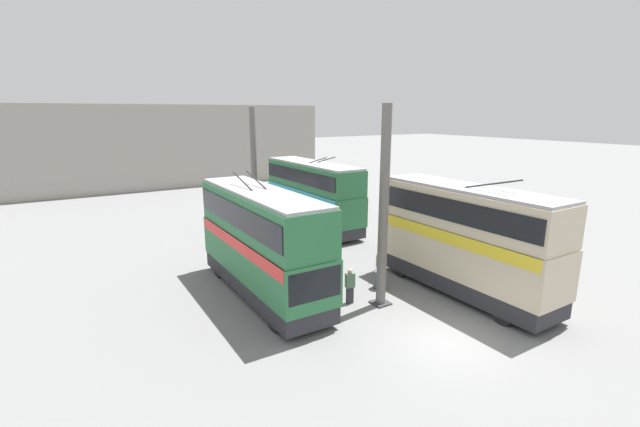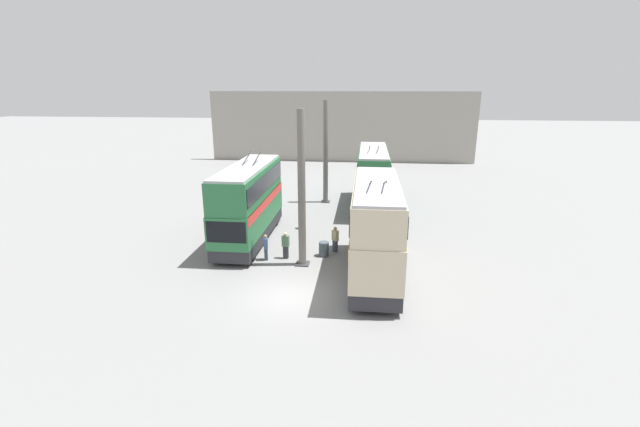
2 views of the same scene
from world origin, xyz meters
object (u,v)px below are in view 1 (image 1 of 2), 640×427
(bus_right_near, at_px, (262,237))
(oil_drum, at_px, (379,279))
(person_by_left_row, at_px, (380,265))
(person_aisle_foreground, at_px, (350,285))
(person_by_right_row, at_px, (334,294))
(bus_left_near, at_px, (466,234))
(bus_left_far, at_px, (313,191))
(person_aisle_midway, at_px, (295,252))

(bus_right_near, height_order, oil_drum, bus_right_near)
(bus_right_near, bearing_deg, person_by_left_row, -105.06)
(person_aisle_foreground, relative_size, person_by_right_row, 1.04)
(bus_left_near, height_order, bus_left_far, bus_left_near)
(bus_left_near, height_order, person_by_right_row, bus_left_near)
(bus_right_near, bearing_deg, oil_drum, -113.90)
(person_aisle_foreground, bearing_deg, person_by_right_row, 117.15)
(bus_left_near, distance_m, person_aisle_midway, 9.40)
(oil_drum, bearing_deg, bus_left_far, -14.61)
(bus_left_near, xyz_separation_m, person_aisle_foreground, (1.93, 5.27, -2.09))
(bus_left_near, relative_size, person_by_right_row, 5.77)
(person_by_right_row, xyz_separation_m, person_aisle_midway, (6.09, -1.39, -0.03))
(person_by_left_row, relative_size, person_by_right_row, 1.03)
(bus_left_near, height_order, person_by_left_row, bus_left_near)
(person_by_right_row, bearing_deg, oil_drum, -179.42)
(bus_left_far, distance_m, person_aisle_midway, 8.44)
(person_by_right_row, bearing_deg, bus_left_far, -132.91)
(person_by_right_row, bearing_deg, bus_right_near, -76.81)
(bus_right_near, bearing_deg, bus_left_near, -120.60)
(person_aisle_foreground, distance_m, person_by_left_row, 3.20)
(bus_left_near, relative_size, bus_left_far, 0.91)
(bus_left_far, distance_m, oil_drum, 12.19)
(bus_left_near, bearing_deg, person_aisle_foreground, 69.86)
(bus_right_near, relative_size, person_aisle_midway, 6.30)
(bus_left_near, distance_m, person_aisle_foreground, 5.99)
(bus_left_near, xyz_separation_m, oil_drum, (2.56, 3.02, -2.52))
(person_aisle_foreground, xyz_separation_m, person_aisle_midway, (5.72, -0.26, -0.07))
(person_by_right_row, xyz_separation_m, oil_drum, (1.00, -3.39, -0.39))
(person_by_left_row, bearing_deg, person_by_right_row, -19.87)
(bus_left_far, xyz_separation_m, person_aisle_midway, (-6.48, 5.02, -2.01))
(person_by_right_row, distance_m, person_aisle_midway, 6.25)
(bus_left_near, distance_m, bus_right_near, 9.59)
(bus_right_near, bearing_deg, person_aisle_foreground, -134.65)
(bus_left_near, relative_size, person_aisle_foreground, 5.55)
(bus_left_near, bearing_deg, bus_right_near, 59.40)
(person_aisle_midway, height_order, oil_drum, person_aisle_midway)
(bus_right_near, xyz_separation_m, person_aisle_foreground, (-2.95, -2.99, -2.00))
(bus_left_far, distance_m, bus_right_near, 12.40)
(bus_right_near, relative_size, person_aisle_foreground, 5.87)
(oil_drum, bearing_deg, person_aisle_foreground, 105.56)
(person_aisle_midway, bearing_deg, bus_left_far, -142.56)
(person_by_left_row, height_order, oil_drum, person_by_left_row)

